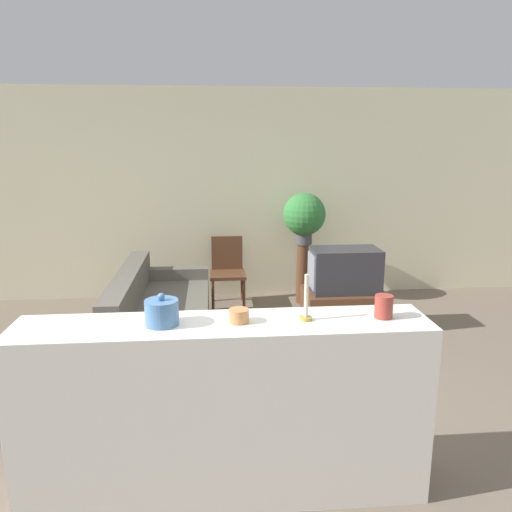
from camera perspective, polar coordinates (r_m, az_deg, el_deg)
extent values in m
plane|color=#756656|center=(3.70, -3.68, -20.48)|extent=(14.00, 14.00, 0.00)
cube|color=beige|center=(6.55, -4.65, 6.98)|extent=(9.00, 0.06, 2.70)
cube|color=#605B51|center=(5.13, -10.43, -7.86)|extent=(0.88, 2.01, 0.46)
cube|color=#605B51|center=(5.05, -14.46, -3.70)|extent=(0.20, 2.01, 0.33)
cube|color=#605B51|center=(4.25, -11.58, -11.49)|extent=(0.88, 0.16, 0.59)
cube|color=#605B51|center=(5.98, -9.67, -4.11)|extent=(0.88, 0.16, 0.59)
cube|color=brown|center=(5.56, 9.95, -6.18)|extent=(0.86, 0.58, 0.46)
cube|color=#333338|center=(5.42, 10.14, -1.58)|extent=(0.72, 0.42, 0.47)
cube|color=#939EB2|center=(5.34, 6.37, -1.68)|extent=(0.02, 0.35, 0.36)
cube|color=brown|center=(6.26, -3.25, -2.13)|extent=(0.44, 0.44, 0.04)
cube|color=brown|center=(6.40, -3.34, 0.38)|extent=(0.40, 0.04, 0.43)
cylinder|color=brown|center=(6.14, -4.94, -4.53)|extent=(0.04, 0.04, 0.38)
cylinder|color=brown|center=(6.15, -1.39, -4.45)|extent=(0.04, 0.04, 0.38)
cylinder|color=brown|center=(6.50, -4.96, -3.52)|extent=(0.04, 0.04, 0.38)
cylinder|color=brown|center=(6.51, -1.61, -3.45)|extent=(0.04, 0.04, 0.38)
cylinder|color=brown|center=(6.39, 5.39, -2.00)|extent=(0.17, 0.17, 0.77)
cylinder|color=#4C4C51|center=(6.29, 5.48, 2.05)|extent=(0.21, 0.21, 0.15)
sphere|color=#38843D|center=(6.24, 5.54, 4.77)|extent=(0.53, 0.53, 0.53)
cube|color=white|center=(3.01, -3.58, -17.13)|extent=(2.31, 0.44, 1.07)
cylinder|color=#4C7AAD|center=(2.77, -10.72, -6.36)|extent=(0.18, 0.18, 0.14)
sphere|color=#4C7AAD|center=(2.74, -10.80, -4.58)|extent=(0.04, 0.04, 0.04)
cylinder|color=#C6844C|center=(2.77, -1.96, -6.83)|extent=(0.11, 0.11, 0.08)
cylinder|color=#B7933D|center=(2.82, 5.71, -7.10)|extent=(0.07, 0.07, 0.02)
cylinder|color=beige|center=(2.78, 5.77, -4.54)|extent=(0.02, 0.02, 0.24)
cylinder|color=#99382D|center=(2.92, 14.39, -5.61)|extent=(0.10, 0.10, 0.13)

